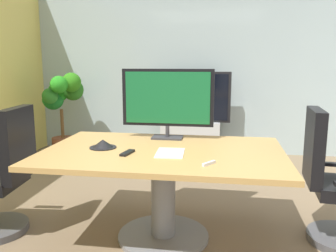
% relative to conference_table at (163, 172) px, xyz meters
% --- Properties ---
extents(ground_plane, '(7.37, 7.37, 0.00)m').
position_rel_conference_table_xyz_m(ground_plane, '(0.03, -0.21, -0.57)').
color(ground_plane, '#7A664C').
extents(wall_back_glass_partition, '(5.33, 0.10, 2.83)m').
position_rel_conference_table_xyz_m(wall_back_glass_partition, '(0.03, 2.98, 0.85)').
color(wall_back_glass_partition, '#9EB2B7').
rests_on(wall_back_glass_partition, ground).
extents(conference_table, '(1.92, 1.23, 0.76)m').
position_rel_conference_table_xyz_m(conference_table, '(0.00, 0.00, 0.00)').
color(conference_table, '#B2894C').
rests_on(conference_table, ground).
extents(office_chair_left, '(0.61, 0.59, 1.09)m').
position_rel_conference_table_xyz_m(office_chair_left, '(-1.37, -0.13, -0.11)').
color(office_chair_left, '#4C4C51').
rests_on(office_chair_left, ground).
extents(office_chair_right, '(0.61, 0.59, 1.09)m').
position_rel_conference_table_xyz_m(office_chair_right, '(1.37, 0.16, -0.11)').
color(office_chair_right, '#4C4C51').
rests_on(office_chair_right, ground).
extents(tv_monitor, '(0.84, 0.18, 0.64)m').
position_rel_conference_table_xyz_m(tv_monitor, '(-0.03, 0.44, 0.55)').
color(tv_monitor, '#333338').
rests_on(tv_monitor, conference_table).
extents(wall_display_unit, '(1.20, 0.36, 1.31)m').
position_rel_conference_table_xyz_m(wall_display_unit, '(-0.02, 2.63, -0.13)').
color(wall_display_unit, '#B7BABC').
rests_on(wall_display_unit, ground).
extents(potted_plant, '(0.64, 0.66, 1.30)m').
position_rel_conference_table_xyz_m(potted_plant, '(-1.96, 2.31, 0.28)').
color(potted_plant, brown).
rests_on(potted_plant, ground).
extents(conference_phone, '(0.22, 0.22, 0.07)m').
position_rel_conference_table_xyz_m(conference_phone, '(-0.50, -0.01, 0.22)').
color(conference_phone, black).
rests_on(conference_phone, conference_table).
extents(remote_control, '(0.08, 0.18, 0.02)m').
position_rel_conference_table_xyz_m(remote_control, '(-0.25, -0.17, 0.20)').
color(remote_control, black).
rests_on(remote_control, conference_table).
extents(whiteboard_marker, '(0.09, 0.12, 0.02)m').
position_rel_conference_table_xyz_m(whiteboard_marker, '(0.38, -0.36, 0.20)').
color(whiteboard_marker, silver).
rests_on(whiteboard_marker, conference_table).
extents(paper_notepad, '(0.22, 0.31, 0.01)m').
position_rel_conference_table_xyz_m(paper_notepad, '(0.07, -0.10, 0.19)').
color(paper_notepad, white).
rests_on(paper_notepad, conference_table).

